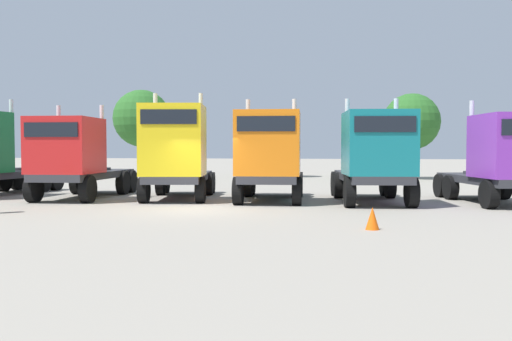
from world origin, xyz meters
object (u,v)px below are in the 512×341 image
object	(u,v)px
semi_truck_teal	(375,156)
traffic_cone_near	(372,218)
semi_truck_yellow	(176,152)
semi_truck_purple	(505,158)
semi_truck_orange	(269,155)
semi_truck_red	(74,157)

from	to	relation	value
semi_truck_teal	traffic_cone_near	world-z (taller)	semi_truck_teal
semi_truck_yellow	traffic_cone_near	size ratio (longest dim) A/B	10.58
semi_truck_purple	semi_truck_orange	bearing A→B (deg)	-99.35
semi_truck_purple	traffic_cone_near	xyz separation A→B (m)	(-5.05, -7.00, -1.47)
semi_truck_yellow	traffic_cone_near	distance (m)	10.22
semi_truck_orange	traffic_cone_near	world-z (taller)	semi_truck_orange
semi_truck_yellow	traffic_cone_near	xyz separation A→B (m)	(7.59, -6.63, -1.67)
semi_truck_yellow	semi_truck_orange	bearing A→B (deg)	79.97
traffic_cone_near	semi_truck_teal	bearing A→B (deg)	87.36
semi_truck_yellow	semi_truck_red	bearing A→B (deg)	-94.61
semi_truck_red	semi_truck_purple	xyz separation A→B (m)	(16.89, 0.79, -0.00)
semi_truck_orange	semi_truck_yellow	bearing A→B (deg)	-94.63
semi_truck_purple	semi_truck_teal	bearing A→B (deg)	-96.87
semi_truck_orange	semi_truck_purple	xyz separation A→B (m)	(8.79, 0.36, -0.11)
semi_truck_red	semi_truck_orange	world-z (taller)	semi_truck_orange
semi_truck_orange	traffic_cone_near	distance (m)	7.78
semi_truck_yellow	semi_truck_purple	bearing A→B (deg)	81.48
semi_truck_orange	traffic_cone_near	xyz separation A→B (m)	(3.74, -6.64, -1.58)
semi_truck_teal	traffic_cone_near	size ratio (longest dim) A/B	10.75
semi_truck_red	traffic_cone_near	bearing A→B (deg)	57.49
semi_truck_orange	semi_truck_teal	bearing A→B (deg)	84.63
semi_truck_teal	traffic_cone_near	bearing A→B (deg)	-10.42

